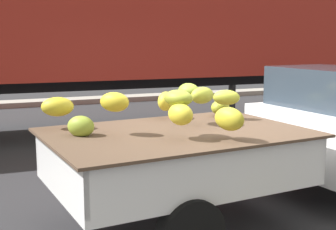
{
  "coord_description": "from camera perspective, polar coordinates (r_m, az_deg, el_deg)",
  "views": [
    {
      "loc": [
        -2.65,
        -4.77,
        2.08
      ],
      "look_at": [
        -0.67,
        0.05,
        1.22
      ],
      "focal_mm": 49.97,
      "sensor_mm": 36.0,
      "label": 1
    }
  ],
  "objects": [
    {
      "name": "pickup_truck",
      "position": [
        6.24,
        16.73,
        -2.08
      ],
      "size": [
        5.02,
        2.26,
        1.7
      ],
      "rotation": [
        0.0,
        0.0,
        0.09
      ],
      "color": "white",
      "rests_on": "ground"
    },
    {
      "name": "ground",
      "position": [
        5.84,
        6.37,
        -11.54
      ],
      "size": [
        220.0,
        220.0,
        0.0
      ],
      "primitive_type": "plane",
      "color": "#28282B"
    },
    {
      "name": "semi_trailer",
      "position": [
        10.51,
        -8.66,
        11.77
      ],
      "size": [
        12.06,
        2.91,
        3.95
      ],
      "rotation": [
        0.0,
        0.0,
        -0.03
      ],
      "color": "maroon",
      "rests_on": "ground"
    },
    {
      "name": "curb_strip",
      "position": [
        15.33,
        -12.25,
        1.65
      ],
      "size": [
        80.0,
        0.8,
        0.16
      ],
      "primitive_type": "cube",
      "color": "gray",
      "rests_on": "ground"
    }
  ]
}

